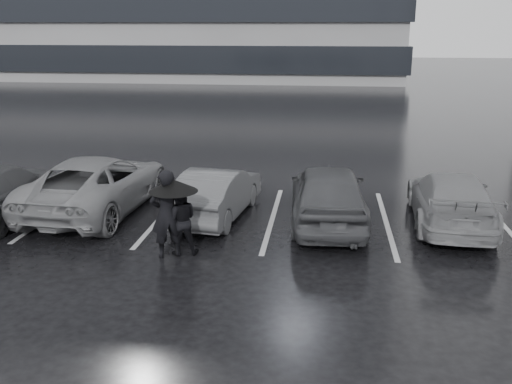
{
  "coord_description": "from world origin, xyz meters",
  "views": [
    {
      "loc": [
        1.85,
        -11.0,
        4.63
      ],
      "look_at": [
        0.36,
        1.0,
        1.1
      ],
      "focal_mm": 40.0,
      "sensor_mm": 36.0,
      "label": 1
    }
  ],
  "objects_px": {
    "car_main": "(328,194)",
    "pedestrian_left": "(167,214)",
    "car_west_b": "(97,183)",
    "pedestrian_right": "(180,220)",
    "car_east": "(451,199)",
    "car_west_a": "(217,193)"
  },
  "relations": [
    {
      "from": "car_west_a",
      "to": "pedestrian_left",
      "type": "height_order",
      "value": "pedestrian_left"
    },
    {
      "from": "pedestrian_right",
      "to": "car_east",
      "type": "bearing_deg",
      "value": -171.33
    },
    {
      "from": "pedestrian_left",
      "to": "car_main",
      "type": "bearing_deg",
      "value": -170.72
    },
    {
      "from": "pedestrian_left",
      "to": "pedestrian_right",
      "type": "height_order",
      "value": "pedestrian_left"
    },
    {
      "from": "car_west_a",
      "to": "pedestrian_left",
      "type": "xyz_separation_m",
      "value": [
        -0.52,
        -2.67,
        0.3
      ]
    },
    {
      "from": "car_west_b",
      "to": "car_west_a",
      "type": "bearing_deg",
      "value": -179.11
    },
    {
      "from": "pedestrian_left",
      "to": "car_west_b",
      "type": "bearing_deg",
      "value": -74.62
    },
    {
      "from": "car_west_a",
      "to": "car_east",
      "type": "distance_m",
      "value": 5.69
    },
    {
      "from": "car_west_b",
      "to": "pedestrian_left",
      "type": "xyz_separation_m",
      "value": [
        2.64,
        -2.8,
        0.21
      ]
    },
    {
      "from": "car_main",
      "to": "pedestrian_left",
      "type": "bearing_deg",
      "value": 34.22
    },
    {
      "from": "pedestrian_left",
      "to": "pedestrian_right",
      "type": "bearing_deg",
      "value": -170.32
    },
    {
      "from": "car_east",
      "to": "pedestrian_right",
      "type": "xyz_separation_m",
      "value": [
        -5.98,
        -2.61,
        0.11
      ]
    },
    {
      "from": "car_main",
      "to": "pedestrian_right",
      "type": "xyz_separation_m",
      "value": [
        -3.06,
        -2.32,
        0.0
      ]
    },
    {
      "from": "car_west_b",
      "to": "car_main",
      "type": "bearing_deg",
      "value": -179.61
    },
    {
      "from": "car_main",
      "to": "pedestrian_left",
      "type": "height_order",
      "value": "pedestrian_left"
    },
    {
      "from": "car_west_b",
      "to": "pedestrian_left",
      "type": "distance_m",
      "value": 3.85
    },
    {
      "from": "car_west_b",
      "to": "pedestrian_right",
      "type": "xyz_separation_m",
      "value": [
        2.87,
        -2.62,
        0.02
      ]
    },
    {
      "from": "car_west_b",
      "to": "pedestrian_left",
      "type": "bearing_deg",
      "value": 136.63
    },
    {
      "from": "car_main",
      "to": "car_east",
      "type": "relative_size",
      "value": 0.99
    },
    {
      "from": "car_west_b",
      "to": "pedestrian_right",
      "type": "distance_m",
      "value": 3.89
    },
    {
      "from": "car_main",
      "to": "car_west_a",
      "type": "distance_m",
      "value": 2.77
    },
    {
      "from": "car_main",
      "to": "pedestrian_right",
      "type": "height_order",
      "value": "pedestrian_right"
    }
  ]
}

